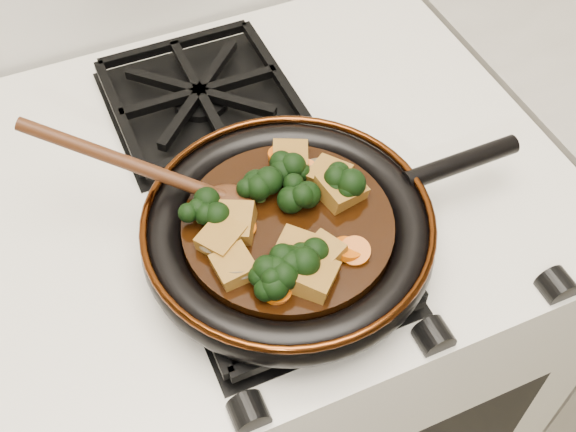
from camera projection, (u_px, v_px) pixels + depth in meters
name	position (u px, v px, depth m)	size (l,w,h in m)	color
stove	(254.00, 355.00, 1.22)	(0.76, 0.60, 0.90)	silver
burner_grate_front	(287.00, 260.00, 0.77)	(0.23, 0.23, 0.03)	black
burner_grate_back	(200.00, 97.00, 0.93)	(0.23, 0.23, 0.03)	black
skillet	(290.00, 231.00, 0.76)	(0.44, 0.31, 0.05)	black
braising_sauce	(288.00, 228.00, 0.75)	(0.22, 0.22, 0.02)	black
tofu_cube_0	(330.00, 177.00, 0.77)	(0.04, 0.04, 0.02)	olive
tofu_cube_1	(324.00, 253.00, 0.71)	(0.03, 0.03, 0.02)	olive
tofu_cube_2	(290.00, 158.00, 0.79)	(0.04, 0.04, 0.02)	olive
tofu_cube_3	(297.00, 248.00, 0.72)	(0.04, 0.03, 0.02)	olive
tofu_cube_4	(233.00, 224.00, 0.73)	(0.04, 0.04, 0.02)	olive
tofu_cube_5	(222.00, 239.00, 0.72)	(0.04, 0.04, 0.02)	olive
tofu_cube_6	(340.00, 189.00, 0.76)	(0.04, 0.04, 0.02)	olive
tofu_cube_7	(234.00, 267.00, 0.70)	(0.04, 0.04, 0.02)	olive
tofu_cube_8	(312.00, 276.00, 0.70)	(0.04, 0.04, 0.02)	olive
broccoli_floret_0	(201.00, 211.00, 0.74)	(0.06, 0.06, 0.06)	black
broccoli_floret_1	(287.00, 170.00, 0.78)	(0.06, 0.06, 0.05)	black
broccoli_floret_2	(311.00, 262.00, 0.70)	(0.06, 0.06, 0.05)	black
broccoli_floret_3	(292.00, 197.00, 0.76)	(0.06, 0.06, 0.05)	black
broccoli_floret_4	(343.00, 184.00, 0.76)	(0.06, 0.06, 0.06)	black
broccoli_floret_5	(279.00, 281.00, 0.69)	(0.06, 0.06, 0.06)	black
broccoli_floret_6	(281.00, 273.00, 0.70)	(0.06, 0.06, 0.05)	black
broccoli_floret_7	(260.00, 194.00, 0.76)	(0.06, 0.06, 0.05)	black
broccoli_floret_8	(271.00, 281.00, 0.69)	(0.06, 0.06, 0.05)	black
carrot_coin_0	(347.00, 249.00, 0.72)	(0.03, 0.03, 0.01)	#C95005
carrot_coin_1	(243.00, 227.00, 0.74)	(0.03, 0.03, 0.01)	#C95005
carrot_coin_2	(305.00, 173.00, 0.78)	(0.03, 0.03, 0.01)	#C95005
carrot_coin_3	(355.00, 251.00, 0.72)	(0.03, 0.03, 0.01)	#C95005
carrot_coin_4	(277.00, 290.00, 0.69)	(0.03, 0.03, 0.01)	#C95005
carrot_coin_5	(280.00, 155.00, 0.80)	(0.03, 0.03, 0.01)	#C95005
mushroom_slice_0	(239.00, 269.00, 0.70)	(0.03, 0.03, 0.01)	brown
mushroom_slice_1	(216.00, 243.00, 0.72)	(0.04, 0.04, 0.01)	brown
mushroom_slice_2	(319.00, 167.00, 0.79)	(0.03, 0.03, 0.01)	brown
wooden_spoon	(172.00, 179.00, 0.75)	(0.13, 0.11, 0.23)	#401F0D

